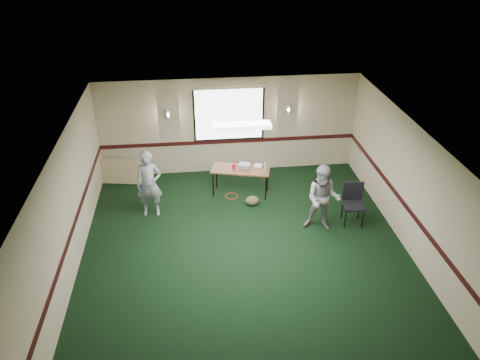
{
  "coord_description": "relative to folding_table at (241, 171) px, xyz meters",
  "views": [
    {
      "loc": [
        -1.01,
        -7.69,
        6.4
      ],
      "look_at": [
        0.0,
        1.3,
        1.2
      ],
      "focal_mm": 35.0,
      "sensor_mm": 36.0,
      "label": 1
    }
  ],
  "objects": [
    {
      "name": "conference_chair",
      "position": [
        2.47,
        -1.51,
        -0.11
      ],
      "size": [
        0.53,
        0.55,
        0.98
      ],
      "rotation": [
        0.0,
        0.0,
        -0.13
      ],
      "color": "black",
      "rests_on": "ground"
    },
    {
      "name": "room_shell",
      "position": [
        -0.17,
        -0.56,
        0.9
      ],
      "size": [
        8.0,
        8.02,
        8.0
      ],
      "color": "tan",
      "rests_on": "ground"
    },
    {
      "name": "water_bottle",
      "position": [
        0.6,
        -0.19,
        0.16
      ],
      "size": [
        0.07,
        0.07,
        0.22
      ],
      "primitive_type": "cylinder",
      "color": "#7C9DCB",
      "rests_on": "folding_table"
    },
    {
      "name": "folding_table",
      "position": [
        0.0,
        0.0,
        0.0
      ],
      "size": [
        1.57,
        0.93,
        0.73
      ],
      "rotation": [
        0.0,
        0.0,
        -0.25
      ],
      "color": "#5A3019",
      "rests_on": "ground"
    },
    {
      "name": "red_cup",
      "position": [
        -0.17,
        0.04,
        0.12
      ],
      "size": [
        0.08,
        0.08,
        0.13
      ],
      "primitive_type": "cylinder",
      "color": "red",
      "rests_on": "folding_table"
    },
    {
      "name": "duffel_bag",
      "position": [
        0.23,
        -0.58,
        -0.56
      ],
      "size": [
        0.41,
        0.36,
        0.25
      ],
      "primitive_type": "ellipsoid",
      "rotation": [
        0.0,
        0.0,
        0.33
      ],
      "color": "#444226",
      "rests_on": "ground"
    },
    {
      "name": "cable_coil",
      "position": [
        -0.25,
        -0.12,
        -0.67
      ],
      "size": [
        0.43,
        0.43,
        0.02
      ],
      "primitive_type": "torus",
      "rotation": [
        0.0,
        0.0,
        -0.43
      ],
      "color": "red",
      "rests_on": "ground"
    },
    {
      "name": "folded_table",
      "position": [
        -3.1,
        0.92,
        -0.34
      ],
      "size": [
        1.34,
        0.42,
        0.68
      ],
      "primitive_type": "cube",
      "rotation": [
        -0.21,
        0.0,
        -0.17
      ],
      "color": "tan",
      "rests_on": "ground"
    },
    {
      "name": "ground",
      "position": [
        -0.17,
        -2.68,
        -0.68
      ],
      "size": [
        8.0,
        8.0,
        0.0
      ],
      "primitive_type": "plane",
      "color": "black",
      "rests_on": "ground"
    },
    {
      "name": "projector",
      "position": [
        0.11,
        0.07,
        0.1
      ],
      "size": [
        0.33,
        0.31,
        0.09
      ],
      "primitive_type": "cube",
      "rotation": [
        0.0,
        0.0,
        -0.32
      ],
      "color": "gray",
      "rests_on": "folding_table"
    },
    {
      "name": "game_console",
      "position": [
        0.47,
        0.07,
        0.08
      ],
      "size": [
        0.23,
        0.2,
        0.05
      ],
      "primitive_type": "cube",
      "rotation": [
        0.0,
        0.0,
        -0.3
      ],
      "color": "white",
      "rests_on": "folding_table"
    },
    {
      "name": "person_left",
      "position": [
        -2.25,
        -0.69,
        0.15
      ],
      "size": [
        0.61,
        0.41,
        1.66
      ],
      "primitive_type": "imported",
      "rotation": [
        0.0,
        0.0,
        -0.03
      ],
      "color": "#3C4D86",
      "rests_on": "ground"
    },
    {
      "name": "person_right",
      "position": [
        1.67,
        -1.75,
        0.13
      ],
      "size": [
        0.95,
        0.84,
        1.62
      ],
      "primitive_type": "imported",
      "rotation": [
        0.0,
        0.0,
        -0.34
      ],
      "color": "#6E87AB",
      "rests_on": "ground"
    }
  ]
}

